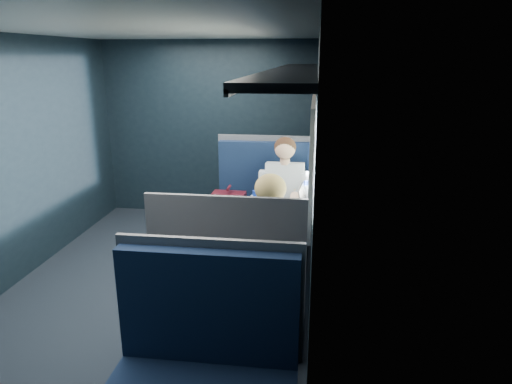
# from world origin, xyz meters

# --- Properties ---
(ground) EXTENTS (2.80, 4.20, 0.01)m
(ground) POSITION_xyz_m (0.00, 0.00, -0.01)
(ground) COLOR black
(room_shell) EXTENTS (3.00, 4.40, 2.40)m
(room_shell) POSITION_xyz_m (0.02, 0.00, 1.48)
(room_shell) COLOR black
(room_shell) RESTS_ON ground
(table) EXTENTS (0.62, 1.00, 0.74)m
(table) POSITION_xyz_m (1.03, 0.00, 0.66)
(table) COLOR #54565E
(table) RESTS_ON ground
(seat_bay_near) EXTENTS (1.04, 0.62, 1.26)m
(seat_bay_near) POSITION_xyz_m (0.83, 0.87, 0.42)
(seat_bay_near) COLOR #0B1733
(seat_bay_near) RESTS_ON ground
(seat_bay_far) EXTENTS (1.04, 0.62, 1.26)m
(seat_bay_far) POSITION_xyz_m (0.85, -0.87, 0.41)
(seat_bay_far) COLOR #0B1733
(seat_bay_far) RESTS_ON ground
(seat_row_front) EXTENTS (1.04, 0.51, 1.16)m
(seat_row_front) POSITION_xyz_m (0.85, 1.80, 0.41)
(seat_row_front) COLOR #0B1733
(seat_row_front) RESTS_ON ground
(seat_row_back) EXTENTS (1.04, 0.51, 1.16)m
(seat_row_back) POSITION_xyz_m (0.85, -1.80, 0.41)
(seat_row_back) COLOR #0B1733
(seat_row_back) RESTS_ON ground
(man) EXTENTS (0.53, 0.56, 1.32)m
(man) POSITION_xyz_m (1.10, 0.70, 0.72)
(man) COLOR black
(man) RESTS_ON ground
(woman) EXTENTS (0.53, 0.56, 1.32)m
(woman) POSITION_xyz_m (1.10, -0.71, 0.73)
(woman) COLOR black
(woman) RESTS_ON ground
(papers) EXTENTS (0.71, 0.89, 0.01)m
(papers) POSITION_xyz_m (0.98, -0.00, 0.74)
(papers) COLOR white
(papers) RESTS_ON table
(laptop) EXTENTS (0.27, 0.34, 0.24)m
(laptop) POSITION_xyz_m (1.25, 0.12, 0.81)
(laptop) COLOR silver
(laptop) RESTS_ON table
(bottle_small) EXTENTS (0.07, 0.07, 0.23)m
(bottle_small) POSITION_xyz_m (1.33, 0.35, 0.84)
(bottle_small) COLOR silver
(bottle_small) RESTS_ON table
(cup) EXTENTS (0.06, 0.06, 0.08)m
(cup) POSITION_xyz_m (1.33, 0.35, 0.78)
(cup) COLOR white
(cup) RESTS_ON table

